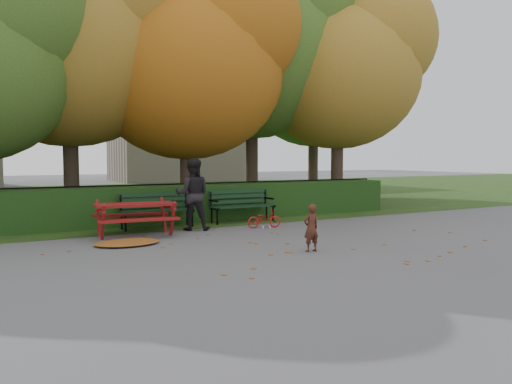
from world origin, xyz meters
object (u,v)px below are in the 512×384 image
tree_c (199,57)px  tree_g (323,76)px  picnic_table (135,210)px  bench_left (156,207)px  tree_d (265,39)px  tree_e (349,64)px  tree_b (82,30)px  child (311,228)px  adult (193,194)px  bicycle (264,219)px  bench_right (241,203)px

tree_c → tree_g: tree_g is taller
picnic_table → bench_left: bearing=56.3°
bench_left → picnic_table: bearing=-129.0°
tree_d → tree_e: size_ratio=1.17×
tree_b → tree_d: bearing=4.4°
tree_e → tree_d: bearing=151.1°
tree_c → tree_d: size_ratio=0.84×
tree_d → child: tree_d is taller
child → adult: size_ratio=0.51×
child → bicycle: (0.81, 3.18, -0.22)m
child → adult: adult is taller
adult → tree_c: bearing=-91.5°
bicycle → tree_e: bearing=-47.2°
picnic_table → adult: adult is taller
tree_b → bicycle: (3.52, -4.35, -5.18)m
tree_g → bicycle: tree_g is taller
picnic_table → child: child is taller
tree_d → bench_right: tree_d is taller
tree_b → bench_left: 5.87m
bench_right → tree_e: bearing=20.9°
tree_e → bench_right: tree_e is taller
tree_b → tree_e: 9.03m
tree_e → picnic_table: bearing=-160.4°
tree_c → bench_left: (-2.13, -2.26, -4.30)m
picnic_table → tree_g: bearing=39.4°
tree_g → bench_right: size_ratio=4.75×
child → tree_g: bearing=-129.1°
tree_d → tree_g: (4.46, 2.53, -0.61)m
picnic_table → bicycle: bearing=0.1°
bench_left → child: bearing=-70.8°
tree_e → child: (-6.27, -6.55, -4.64)m
tree_g → adult: tree_g is taller
adult → bicycle: (1.71, -0.50, -0.65)m
tree_g → adult: 12.16m
tree_e → bench_left: 9.29m
bench_right → picnic_table: bearing=-162.5°
bench_right → child: child is taller
adult → tree_g: bearing=-118.3°
tree_e → bench_right: bearing=-159.1°
tree_e → bicycle: (-5.45, -3.37, -4.86)m
bench_left → bicycle: bearing=-28.8°
tree_c → tree_b: bearing=166.5°
tree_c → tree_g: bearing=26.9°
tree_c → adult: (-1.48, -3.06, -3.95)m
tree_b → tree_c: 3.42m
tree_e → bench_left: (-7.82, -2.07, -4.56)m
tree_d → adult: tree_d is taller
tree_d → adult: bearing=-136.2°
tree_g → picnic_table: tree_g is taller
tree_c → bicycle: size_ratio=9.26×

